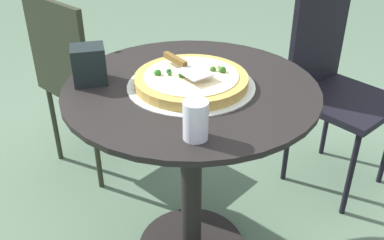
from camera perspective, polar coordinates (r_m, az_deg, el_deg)
patio_table at (r=1.48m, az=-0.10°, el=-2.32°), size 0.81×0.81×0.71m
pizza_on_tray at (r=1.38m, az=0.00°, el=5.18°), size 0.40×0.40×0.06m
pizza_server at (r=1.38m, az=-1.01°, el=7.09°), size 0.13×0.21×0.02m
drinking_cup at (r=1.10m, az=0.47°, el=-0.02°), size 0.07×0.07×0.10m
napkin_dispenser at (r=1.42m, az=-13.20°, el=6.99°), size 0.14×0.14×0.12m
patio_chair_near at (r=2.00m, az=17.84°, el=5.39°), size 0.48×0.48×0.91m
patio_chair_corner at (r=2.04m, az=-13.87°, el=5.80°), size 0.47×0.47×0.85m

